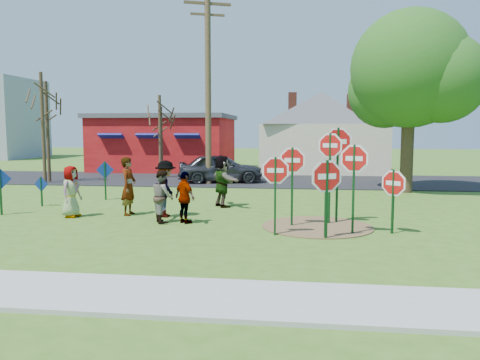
{
  "coord_description": "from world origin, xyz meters",
  "views": [
    {
      "loc": [
        3.94,
        -14.49,
        2.77
      ],
      "look_at": [
        1.99,
        1.08,
        1.12
      ],
      "focal_mm": 35.0,
      "sensor_mm": 36.0,
      "label": 1
    }
  ],
  "objects_px": {
    "person_a": "(71,192)",
    "stop_sign_d": "(338,150)",
    "stop_sign_c": "(354,168)",
    "suv": "(221,168)",
    "stop_sign_a": "(275,178)",
    "utility_pole": "(208,84)",
    "leafy_tree": "(413,75)",
    "person_b": "(129,186)",
    "stop_sign_b": "(330,155)"
  },
  "relations": [
    {
      "from": "person_a",
      "to": "stop_sign_d",
      "type": "bearing_deg",
      "value": -80.09
    },
    {
      "from": "stop_sign_d",
      "to": "stop_sign_c",
      "type": "bearing_deg",
      "value": -86.18
    },
    {
      "from": "suv",
      "to": "stop_sign_a",
      "type": "bearing_deg",
      "value": -175.01
    },
    {
      "from": "utility_pole",
      "to": "leafy_tree",
      "type": "bearing_deg",
      "value": -11.83
    },
    {
      "from": "person_b",
      "to": "stop_sign_c",
      "type": "bearing_deg",
      "value": -104.64
    },
    {
      "from": "suv",
      "to": "leafy_tree",
      "type": "bearing_deg",
      "value": -117.94
    },
    {
      "from": "stop_sign_d",
      "to": "leafy_tree",
      "type": "xyz_separation_m",
      "value": [
        3.8,
        7.5,
        3.01
      ]
    },
    {
      "from": "stop_sign_a",
      "to": "stop_sign_c",
      "type": "distance_m",
      "value": 2.12
    },
    {
      "from": "stop_sign_a",
      "to": "utility_pole",
      "type": "bearing_deg",
      "value": 108.52
    },
    {
      "from": "stop_sign_d",
      "to": "person_b",
      "type": "xyz_separation_m",
      "value": [
        -6.7,
        0.44,
        -1.23
      ]
    },
    {
      "from": "stop_sign_b",
      "to": "utility_pole",
      "type": "xyz_separation_m",
      "value": [
        -5.54,
        9.78,
        3.07
      ]
    },
    {
      "from": "stop_sign_c",
      "to": "person_b",
      "type": "relative_size",
      "value": 1.33
    },
    {
      "from": "stop_sign_a",
      "to": "leafy_tree",
      "type": "relative_size",
      "value": 0.27
    },
    {
      "from": "stop_sign_a",
      "to": "person_a",
      "type": "xyz_separation_m",
      "value": [
        -6.64,
        1.81,
        -0.71
      ]
    },
    {
      "from": "stop_sign_b",
      "to": "stop_sign_c",
      "type": "relative_size",
      "value": 1.11
    },
    {
      "from": "stop_sign_a",
      "to": "stop_sign_d",
      "type": "xyz_separation_m",
      "value": [
        1.76,
        1.97,
        0.65
      ]
    },
    {
      "from": "stop_sign_c",
      "to": "person_b",
      "type": "xyz_separation_m",
      "value": [
        -7.01,
        2.03,
        -0.83
      ]
    },
    {
      "from": "stop_sign_a",
      "to": "suv",
      "type": "height_order",
      "value": "stop_sign_a"
    },
    {
      "from": "stop_sign_a",
      "to": "stop_sign_c",
      "type": "height_order",
      "value": "stop_sign_c"
    },
    {
      "from": "stop_sign_d",
      "to": "person_b",
      "type": "relative_size",
      "value": 1.58
    },
    {
      "from": "stop_sign_a",
      "to": "stop_sign_b",
      "type": "bearing_deg",
      "value": 47.18
    },
    {
      "from": "stop_sign_c",
      "to": "person_a",
      "type": "height_order",
      "value": "stop_sign_c"
    },
    {
      "from": "utility_pole",
      "to": "leafy_tree",
      "type": "height_order",
      "value": "utility_pole"
    },
    {
      "from": "stop_sign_b",
      "to": "suv",
      "type": "bearing_deg",
      "value": 135.92
    },
    {
      "from": "utility_pole",
      "to": "stop_sign_b",
      "type": "bearing_deg",
      "value": -60.49
    },
    {
      "from": "person_a",
      "to": "person_b",
      "type": "height_order",
      "value": "person_b"
    },
    {
      "from": "leafy_tree",
      "to": "stop_sign_b",
      "type": "bearing_deg",
      "value": -117.46
    },
    {
      "from": "stop_sign_d",
      "to": "leafy_tree",
      "type": "bearing_deg",
      "value": 56.05
    },
    {
      "from": "stop_sign_c",
      "to": "leafy_tree",
      "type": "height_order",
      "value": "leafy_tree"
    },
    {
      "from": "suv",
      "to": "utility_pole",
      "type": "xyz_separation_m",
      "value": [
        -0.51,
        -0.75,
        4.33
      ]
    },
    {
      "from": "stop_sign_a",
      "to": "stop_sign_d",
      "type": "height_order",
      "value": "stop_sign_d"
    },
    {
      "from": "stop_sign_a",
      "to": "stop_sign_d",
      "type": "bearing_deg",
      "value": 47.35
    },
    {
      "from": "suv",
      "to": "person_a",
      "type": "bearing_deg",
      "value": 152.23
    },
    {
      "from": "stop_sign_b",
      "to": "leafy_tree",
      "type": "xyz_separation_m",
      "value": [
        4.04,
        7.78,
        3.13
      ]
    },
    {
      "from": "suv",
      "to": "leafy_tree",
      "type": "distance_m",
      "value": 10.45
    },
    {
      "from": "stop_sign_a",
      "to": "stop_sign_c",
      "type": "bearing_deg",
      "value": 9.57
    },
    {
      "from": "stop_sign_b",
      "to": "leafy_tree",
      "type": "height_order",
      "value": "leafy_tree"
    },
    {
      "from": "stop_sign_a",
      "to": "leafy_tree",
      "type": "height_order",
      "value": "leafy_tree"
    },
    {
      "from": "person_b",
      "to": "suv",
      "type": "height_order",
      "value": "person_b"
    },
    {
      "from": "stop_sign_c",
      "to": "stop_sign_a",
      "type": "bearing_deg",
      "value": -152.77
    },
    {
      "from": "stop_sign_d",
      "to": "utility_pole",
      "type": "height_order",
      "value": "utility_pole"
    },
    {
      "from": "person_b",
      "to": "utility_pole",
      "type": "xyz_separation_m",
      "value": [
        0.92,
        9.06,
        4.18
      ]
    },
    {
      "from": "stop_sign_c",
      "to": "leafy_tree",
      "type": "relative_size",
      "value": 0.32
    },
    {
      "from": "stop_sign_b",
      "to": "stop_sign_c",
      "type": "bearing_deg",
      "value": -46.94
    },
    {
      "from": "leafy_tree",
      "to": "stop_sign_c",
      "type": "bearing_deg",
      "value": -111.04
    },
    {
      "from": "person_a",
      "to": "suv",
      "type": "height_order",
      "value": "person_a"
    },
    {
      "from": "stop_sign_c",
      "to": "stop_sign_b",
      "type": "bearing_deg",
      "value": 129.57
    },
    {
      "from": "person_a",
      "to": "leafy_tree",
      "type": "relative_size",
      "value": 0.21
    },
    {
      "from": "stop_sign_b",
      "to": "suv",
      "type": "distance_m",
      "value": 11.74
    },
    {
      "from": "stop_sign_b",
      "to": "stop_sign_d",
      "type": "relative_size",
      "value": 0.94
    }
  ]
}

